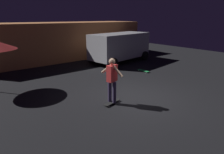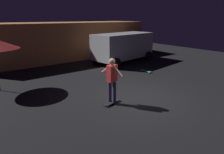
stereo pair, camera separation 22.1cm
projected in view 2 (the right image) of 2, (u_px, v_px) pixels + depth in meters
The scene contains 6 objects.
ground_plane at pixel (135, 97), 8.04m from camera, with size 28.00×28.00×0.00m, color black.
low_building at pixel (67, 40), 15.65m from camera, with size 12.84×3.66×2.74m.
parked_van at pixel (123, 46), 14.14m from camera, with size 4.82×2.77×2.03m.
skateboard_ridden at pixel (112, 102), 7.45m from camera, with size 0.80×0.36×0.07m.
skateboard_spare at pixel (146, 71), 11.78m from camera, with size 0.23×0.78×0.07m.
skater at pixel (112, 77), 7.16m from camera, with size 0.42×0.98×1.67m.
Camera 2 is at (-5.22, -5.40, 3.13)m, focal length 31.78 mm.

